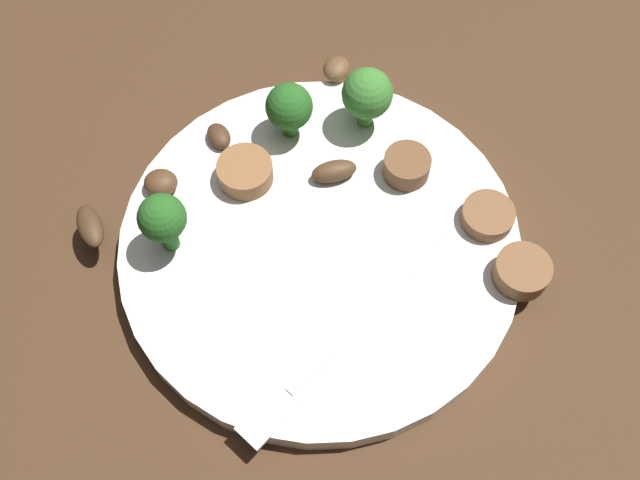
# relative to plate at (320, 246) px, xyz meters

# --- Properties ---
(ground_plane) EXTENTS (1.40, 1.40, 0.00)m
(ground_plane) POSITION_rel_plate_xyz_m (0.00, 0.00, -0.01)
(ground_plane) COLOR #422B19
(plate) EXTENTS (0.25, 0.25, 0.02)m
(plate) POSITION_rel_plate_xyz_m (0.00, 0.00, 0.00)
(plate) COLOR white
(plate) RESTS_ON ground_plane
(fork) EXTENTS (0.18, 0.03, 0.00)m
(fork) POSITION_rel_plate_xyz_m (0.04, 0.06, 0.01)
(fork) COLOR silver
(fork) RESTS_ON plate
(broccoli_floret_0) EXTENTS (0.03, 0.03, 0.04)m
(broccoli_floret_0) POSITION_rel_plate_xyz_m (-0.04, -0.07, 0.03)
(broccoli_floret_0) COLOR #296420
(broccoli_floret_0) RESTS_ON plate
(broccoli_floret_1) EXTENTS (0.03, 0.03, 0.05)m
(broccoli_floret_1) POSITION_rel_plate_xyz_m (0.07, -0.06, 0.04)
(broccoli_floret_1) COLOR #296420
(broccoli_floret_1) RESTS_ON plate
(broccoli_floret_2) EXTENTS (0.03, 0.03, 0.05)m
(broccoli_floret_2) POSITION_rel_plate_xyz_m (-0.08, -0.05, 0.04)
(broccoli_floret_2) COLOR #408630
(broccoli_floret_2) RESTS_ON plate
(sausage_slice_0) EXTENTS (0.05, 0.05, 0.01)m
(sausage_slice_0) POSITION_rel_plate_xyz_m (-0.07, 0.10, 0.02)
(sausage_slice_0) COLOR brown
(sausage_slice_0) RESTS_ON plate
(sausage_slice_1) EXTENTS (0.05, 0.05, 0.01)m
(sausage_slice_1) POSITION_rel_plate_xyz_m (0.01, -0.07, 0.02)
(sausage_slice_1) COLOR brown
(sausage_slice_1) RESTS_ON plate
(sausage_slice_2) EXTENTS (0.04, 0.04, 0.01)m
(sausage_slice_2) POSITION_rel_plate_xyz_m (-0.09, 0.06, 0.01)
(sausage_slice_2) COLOR brown
(sausage_slice_2) RESTS_ON plate
(sausage_slice_3) EXTENTS (0.04, 0.04, 0.02)m
(sausage_slice_3) POSITION_rel_plate_xyz_m (-0.07, 0.00, 0.02)
(sausage_slice_3) COLOR brown
(sausage_slice_3) RESTS_ON plate
(mushroom_0) EXTENTS (0.02, 0.03, 0.01)m
(mushroom_0) POSITION_rel_plate_xyz_m (0.10, -0.10, 0.01)
(mushroom_0) COLOR #422B19
(mushroom_0) RESTS_ON plate
(mushroom_1) EXTENTS (0.03, 0.03, 0.01)m
(mushroom_1) POSITION_rel_plate_xyz_m (-0.10, -0.09, 0.01)
(mushroom_1) COLOR brown
(mushroom_1) RESTS_ON plate
(mushroom_2) EXTENTS (0.03, 0.03, 0.01)m
(mushroom_2) POSITION_rel_plate_xyz_m (0.05, -0.10, 0.02)
(mushroom_2) COLOR #4C331E
(mushroom_2) RESTS_ON plate
(mushroom_3) EXTENTS (0.03, 0.03, 0.01)m
(mushroom_3) POSITION_rel_plate_xyz_m (-0.04, -0.03, 0.01)
(mushroom_3) COLOR #4C331E
(mushroom_3) RESTS_ON plate
(mushroom_5) EXTENTS (0.02, 0.02, 0.01)m
(mushroom_5) POSITION_rel_plate_xyz_m (0.00, -0.10, 0.01)
(mushroom_5) COLOR #422B19
(mushroom_5) RESTS_ON plate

